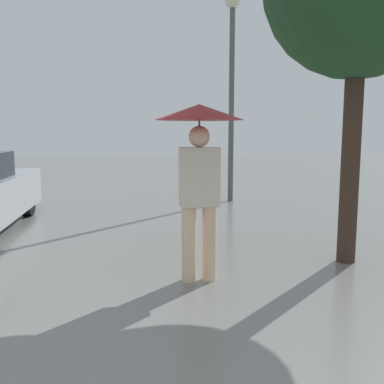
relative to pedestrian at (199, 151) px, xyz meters
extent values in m
cylinder|color=beige|center=(-0.11, 0.00, -1.01)|extent=(0.16, 0.16, 0.83)
cylinder|color=beige|center=(0.11, 0.00, -1.01)|extent=(0.16, 0.16, 0.83)
cube|color=beige|center=(0.00, 0.00, -0.28)|extent=(0.42, 0.24, 0.62)
sphere|color=beige|center=(0.00, 0.00, 0.15)|extent=(0.23, 0.23, 0.23)
cylinder|color=#515456|center=(0.00, 0.00, -0.01)|extent=(0.02, 0.02, 0.66)
cone|color=maroon|center=(0.00, 0.00, 0.40)|extent=(0.93, 0.93, 0.16)
cylinder|color=black|center=(-2.72, 4.12, -1.11)|extent=(0.18, 0.63, 0.63)
cylinder|color=#38281E|center=(1.94, 0.42, -0.05)|extent=(0.23, 0.23, 2.75)
cylinder|color=#515456|center=(1.61, 5.32, 0.79)|extent=(0.12, 0.12, 4.43)
sphere|color=beige|center=(1.61, 5.32, 3.11)|extent=(0.35, 0.35, 0.35)
camera|label=1|loc=(-0.73, -4.48, 0.19)|focal=40.00mm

